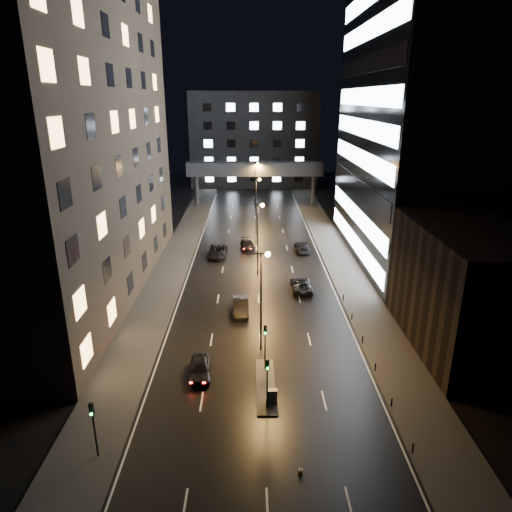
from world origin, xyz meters
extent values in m
plane|color=black|center=(0.00, 40.00, 0.00)|extent=(160.00, 160.00, 0.00)
cube|color=#383533|center=(-12.50, 35.00, 0.07)|extent=(5.00, 110.00, 0.15)
cube|color=#383533|center=(12.50, 35.00, 0.07)|extent=(5.00, 110.00, 0.15)
cube|color=#2D2319|center=(-22.50, 24.00, 20.00)|extent=(15.00, 48.00, 40.00)
cube|color=black|center=(20.00, 9.00, 6.00)|extent=(10.00, 18.00, 12.00)
cube|color=black|center=(25.00, 36.00, 22.50)|extent=(20.00, 36.00, 45.00)
cube|color=#333335|center=(0.00, 98.00, 12.50)|extent=(34.00, 14.00, 25.00)
cube|color=#333335|center=(0.00, 70.00, 8.50)|extent=(30.00, 3.00, 3.00)
cylinder|color=#333335|center=(-13.00, 70.00, 3.50)|extent=(0.80, 0.80, 7.00)
cylinder|color=#333335|center=(13.00, 70.00, 3.50)|extent=(0.80, 0.80, 7.00)
cube|color=#383533|center=(0.30, 2.00, 0.07)|extent=(1.60, 8.00, 0.15)
cylinder|color=black|center=(0.30, 4.50, 1.90)|extent=(0.12, 0.12, 3.50)
cube|color=black|center=(0.30, 4.50, 4.10)|extent=(0.28, 0.22, 0.90)
sphere|color=#0CFF33|center=(0.30, 4.36, 3.82)|extent=(0.18, 0.18, 0.18)
cylinder|color=black|center=(0.30, -1.00, 1.90)|extent=(0.12, 0.12, 3.50)
cube|color=black|center=(0.30, -1.00, 4.10)|extent=(0.28, 0.22, 0.90)
sphere|color=#0CFF33|center=(0.30, -1.14, 3.82)|extent=(0.18, 0.18, 0.18)
cylinder|color=black|center=(-11.50, -6.00, 1.75)|extent=(0.12, 0.12, 3.50)
cube|color=black|center=(-11.50, -6.00, 3.95)|extent=(0.28, 0.22, 0.90)
sphere|color=#0CFF33|center=(-11.50, -6.14, 3.67)|extent=(0.18, 0.18, 0.18)
cylinder|color=black|center=(10.20, -6.00, 0.45)|extent=(0.12, 0.12, 0.90)
cylinder|color=black|center=(10.20, -1.00, 0.45)|extent=(0.12, 0.12, 0.90)
cylinder|color=black|center=(10.20, 4.00, 0.45)|extent=(0.12, 0.12, 0.90)
cylinder|color=black|center=(10.20, 9.00, 0.45)|extent=(0.12, 0.12, 0.90)
cylinder|color=black|center=(10.20, 14.00, 0.45)|extent=(0.12, 0.12, 0.90)
cylinder|color=black|center=(10.20, 19.00, 0.45)|extent=(0.12, 0.12, 0.90)
cylinder|color=black|center=(0.00, 8.00, 5.00)|extent=(0.18, 0.18, 10.00)
cylinder|color=black|center=(0.00, 8.00, 10.00)|extent=(1.20, 0.12, 0.12)
sphere|color=#FF9E38|center=(0.60, 8.00, 9.90)|extent=(0.50, 0.50, 0.50)
cylinder|color=black|center=(0.00, 28.00, 5.00)|extent=(0.18, 0.18, 10.00)
cylinder|color=black|center=(0.00, 28.00, 10.00)|extent=(1.20, 0.12, 0.12)
sphere|color=#FF9E38|center=(0.60, 28.00, 9.90)|extent=(0.50, 0.50, 0.50)
cylinder|color=black|center=(0.00, 48.00, 5.00)|extent=(0.18, 0.18, 10.00)
cylinder|color=black|center=(0.00, 48.00, 10.00)|extent=(1.20, 0.12, 0.12)
sphere|color=#FF9E38|center=(0.60, 48.00, 9.90)|extent=(0.50, 0.50, 0.50)
cylinder|color=black|center=(0.00, 68.00, 5.00)|extent=(0.18, 0.18, 10.00)
cylinder|color=black|center=(0.00, 68.00, 10.00)|extent=(1.20, 0.12, 0.12)
sphere|color=#FF9E38|center=(0.60, 68.00, 9.90)|extent=(0.50, 0.50, 0.50)
imported|color=black|center=(-5.48, 3.63, 0.75)|extent=(2.21, 4.57, 1.50)
imported|color=black|center=(-2.11, 16.12, 0.82)|extent=(1.88, 5.05, 1.65)
imported|color=black|center=(-6.15, 35.85, 0.81)|extent=(2.93, 5.93, 1.62)
imported|color=black|center=(-1.50, 39.41, 0.71)|extent=(2.64, 5.13, 1.42)
imported|color=black|center=(5.50, 22.46, 0.74)|extent=(2.54, 5.36, 1.48)
imported|color=black|center=(7.29, 38.16, 0.77)|extent=(2.29, 5.37, 1.54)
cube|color=#525255|center=(0.70, -0.40, 0.76)|extent=(0.89, 0.46, 1.21)
cone|color=orange|center=(0.96, 0.74, 0.26)|extent=(0.39, 0.39, 0.51)
cone|color=orange|center=(2.27, -7.63, 0.27)|extent=(0.38, 0.38, 0.55)
camera|label=1|loc=(-0.92, -31.18, 23.41)|focal=32.00mm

